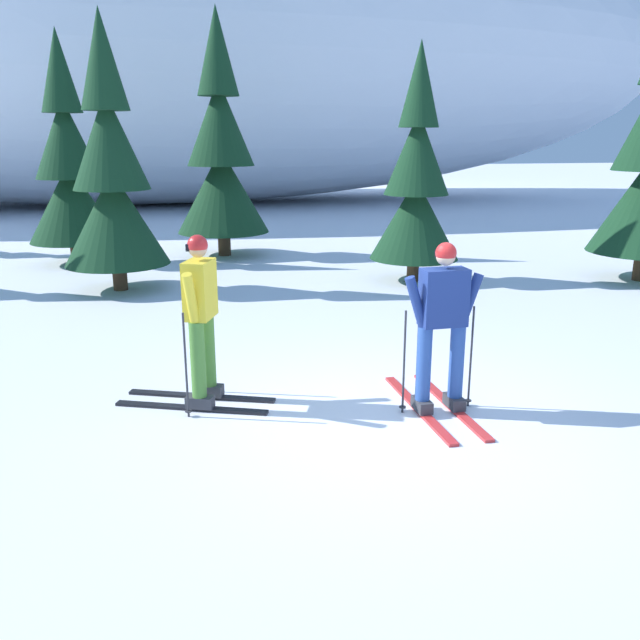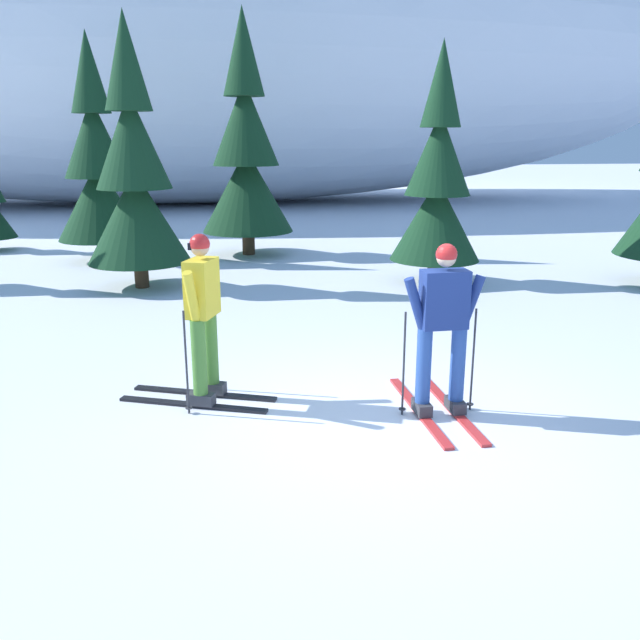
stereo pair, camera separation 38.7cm
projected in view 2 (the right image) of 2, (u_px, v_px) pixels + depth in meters
name	position (u px, v px, depth m)	size (l,w,h in m)	color
ground_plane	(397.00, 424.00, 6.45)	(120.00, 120.00, 0.00)	white
skier_yellow_jacket	(203.00, 316.00, 6.76)	(1.67, 1.00, 1.80)	black
skier_navy_jacket	(442.00, 327.00, 6.44)	(0.83, 1.79, 1.75)	red
pine_tree_center_left	(97.00, 168.00, 14.46)	(1.90, 1.90, 4.93)	#47301E
pine_tree_center	(134.00, 177.00, 11.80)	(1.87, 1.87, 4.84)	#47301E
pine_tree_center_right	(246.00, 155.00, 15.19)	(2.14, 2.14, 5.53)	#47301E
pine_tree_right	(437.00, 185.00, 12.28)	(1.71, 1.71, 4.43)	#47301E
snow_ridge_background	(175.00, 46.00, 26.71)	(46.81, 16.80, 12.63)	white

